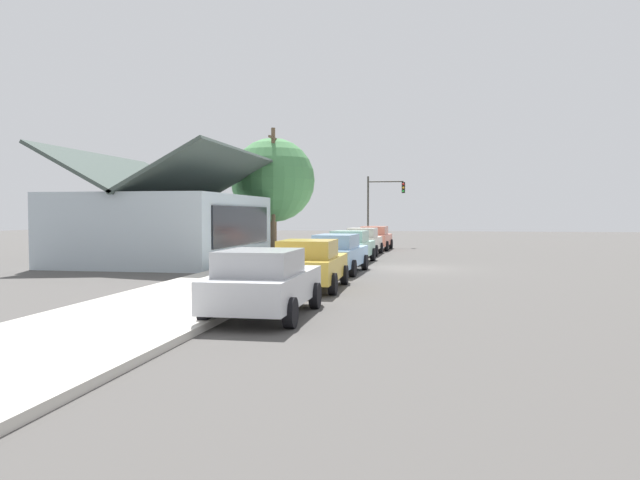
% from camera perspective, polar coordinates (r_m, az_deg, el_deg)
% --- Properties ---
extents(ground_plane, '(120.00, 120.00, 0.00)m').
position_cam_1_polar(ground_plane, '(27.41, 8.11, -2.63)').
color(ground_plane, '#4C4947').
extents(sidewalk_curb, '(60.00, 4.20, 0.16)m').
position_cam_1_polar(sidewalk_curb, '(28.18, -3.35, -2.31)').
color(sidewalk_curb, beige).
rests_on(sidewalk_curb, ground).
extents(car_silver, '(4.45, 2.08, 1.59)m').
position_cam_1_polar(car_silver, '(14.36, -5.23, -3.94)').
color(car_silver, silver).
rests_on(car_silver, ground).
extents(car_mustard, '(4.48, 2.11, 1.59)m').
position_cam_1_polar(car_mustard, '(19.55, -0.94, -2.23)').
color(car_mustard, gold).
rests_on(car_mustard, ground).
extents(car_skyblue, '(4.88, 2.09, 1.59)m').
position_cam_1_polar(car_skyblue, '(24.89, 1.68, -1.24)').
color(car_skyblue, '#8CB7E0').
rests_on(car_skyblue, ground).
extents(car_seafoam, '(4.39, 2.18, 1.59)m').
position_cam_1_polar(car_seafoam, '(30.28, 2.88, -0.59)').
color(car_seafoam, '#9ED1BC').
rests_on(car_seafoam, ground).
extents(car_ivory, '(4.75, 2.04, 1.59)m').
position_cam_1_polar(car_ivory, '(36.12, 4.06, -0.10)').
color(car_ivory, silver).
rests_on(car_ivory, ground).
extents(car_coral, '(4.53, 2.17, 1.59)m').
position_cam_1_polar(car_coral, '(41.26, 5.15, 0.21)').
color(car_coral, '#EA8C75').
rests_on(car_coral, ground).
extents(storefront_building, '(11.32, 8.11, 5.55)m').
position_cam_1_polar(storefront_building, '(31.65, -13.99, 1.31)').
color(storefront_building, '#ADBCC6').
rests_on(storefront_building, ground).
extents(shade_tree, '(5.15, 5.15, 7.06)m').
position_cam_1_polar(shade_tree, '(37.90, -4.40, 5.55)').
color(shade_tree, brown).
rests_on(shade_tree, ground).
extents(traffic_light_main, '(0.37, 2.79, 5.20)m').
position_cam_1_polar(traffic_light_main, '(45.57, 5.82, 3.78)').
color(traffic_light_main, '#383833').
rests_on(traffic_light_main, ground).
extents(utility_pole_wooden, '(1.80, 0.24, 7.50)m').
position_cam_1_polar(utility_pole_wooden, '(36.52, -4.36, 4.81)').
color(utility_pole_wooden, brown).
rests_on(utility_pole_wooden, ground).
extents(fire_hydrant_red, '(0.22, 0.22, 0.71)m').
position_cam_1_polar(fire_hydrant_red, '(28.94, -0.14, -1.35)').
color(fire_hydrant_red, red).
rests_on(fire_hydrant_red, sidewalk_curb).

